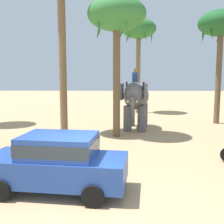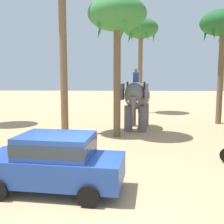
{
  "view_description": "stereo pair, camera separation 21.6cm",
  "coord_description": "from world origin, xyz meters",
  "px_view_note": "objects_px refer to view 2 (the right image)",
  "views": [
    {
      "loc": [
        0.9,
        -6.7,
        3.34
      ],
      "look_at": [
        0.47,
        6.62,
        1.6
      ],
      "focal_mm": 42.56,
      "sensor_mm": 36.0,
      "label": 1
    },
    {
      "loc": [
        1.11,
        -6.69,
        3.34
      ],
      "look_at": [
        0.47,
        6.62,
        1.6
      ],
      "focal_mm": 42.56,
      "sensor_mm": 36.0,
      "label": 2
    }
  ],
  "objects_px": {
    "car_sedan_foreground": "(54,160)",
    "palm_tree_behind_elephant": "(223,26)",
    "palm_tree_left_of_road": "(117,18)",
    "elephant_with_mahout": "(137,99)",
    "palm_tree_near_hut": "(141,32)"
  },
  "relations": [
    {
      "from": "car_sedan_foreground",
      "to": "palm_tree_behind_elephant",
      "type": "xyz_separation_m",
      "value": [
        8.86,
        11.96,
        5.96
      ]
    },
    {
      "from": "palm_tree_behind_elephant",
      "to": "palm_tree_near_hut",
      "type": "relative_size",
      "value": 0.92
    },
    {
      "from": "elephant_with_mahout",
      "to": "palm_tree_left_of_road",
      "type": "relative_size",
      "value": 0.52
    },
    {
      "from": "palm_tree_left_of_road",
      "to": "palm_tree_behind_elephant",
      "type": "bearing_deg",
      "value": 32.1
    },
    {
      "from": "elephant_with_mahout",
      "to": "palm_tree_left_of_road",
      "type": "xyz_separation_m",
      "value": [
        -1.2,
        -2.09,
        4.55
      ]
    },
    {
      "from": "car_sedan_foreground",
      "to": "palm_tree_near_hut",
      "type": "height_order",
      "value": "palm_tree_near_hut"
    },
    {
      "from": "car_sedan_foreground",
      "to": "palm_tree_near_hut",
      "type": "distance_m",
      "value": 19.19
    },
    {
      "from": "palm_tree_behind_elephant",
      "to": "palm_tree_near_hut",
      "type": "xyz_separation_m",
      "value": [
        -5.38,
        5.72,
        0.62
      ]
    },
    {
      "from": "elephant_with_mahout",
      "to": "palm_tree_behind_elephant",
      "type": "height_order",
      "value": "palm_tree_behind_elephant"
    },
    {
      "from": "car_sedan_foreground",
      "to": "palm_tree_left_of_road",
      "type": "bearing_deg",
      "value": 77.68
    },
    {
      "from": "car_sedan_foreground",
      "to": "palm_tree_behind_elephant",
      "type": "distance_m",
      "value": 16.03
    },
    {
      "from": "palm_tree_near_hut",
      "to": "palm_tree_left_of_road",
      "type": "bearing_deg",
      "value": -100.27
    },
    {
      "from": "car_sedan_foreground",
      "to": "palm_tree_near_hut",
      "type": "relative_size",
      "value": 0.49
    },
    {
      "from": "elephant_with_mahout",
      "to": "car_sedan_foreground",
      "type": "bearing_deg",
      "value": -106.55
    },
    {
      "from": "car_sedan_foreground",
      "to": "palm_tree_behind_elephant",
      "type": "height_order",
      "value": "palm_tree_behind_elephant"
    }
  ]
}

